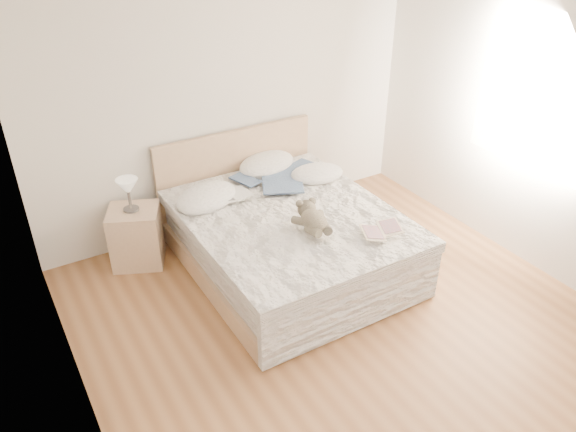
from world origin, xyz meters
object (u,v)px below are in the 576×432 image
at_px(table_lamp, 128,188).
at_px(childrens_book, 381,231).
at_px(nightstand, 136,236).
at_px(bed, 286,237).
at_px(photo_book, 232,196).
at_px(teddy_bear, 314,228).

distance_m(table_lamp, childrens_book, 2.24).
bearing_deg(nightstand, childrens_book, -42.65).
distance_m(bed, photo_book, 0.62).
height_order(bed, table_lamp, bed).
bearing_deg(nightstand, teddy_bear, -46.22).
relative_size(table_lamp, childrens_book, 0.84).
bearing_deg(photo_book, childrens_book, -61.60).
height_order(nightstand, photo_book, photo_book).
height_order(table_lamp, teddy_bear, table_lamp).
distance_m(table_lamp, photo_book, 0.93).
bearing_deg(nightstand, bed, -32.88).
distance_m(nightstand, table_lamp, 0.50).
xyz_separation_m(photo_book, childrens_book, (0.80, -1.17, 0.00)).
distance_m(nightstand, photo_book, 0.97).
height_order(bed, photo_book, bed).
relative_size(bed, teddy_bear, 5.78).
xyz_separation_m(bed, childrens_book, (0.47, -0.76, 0.32)).
distance_m(bed, nightstand, 1.39).
relative_size(bed, nightstand, 3.83).
bearing_deg(bed, teddy_bear, -90.10).
bearing_deg(nightstand, photo_book, -21.97).
height_order(nightstand, teddy_bear, teddy_bear).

